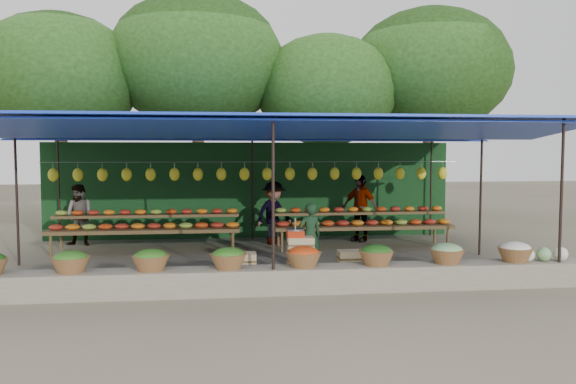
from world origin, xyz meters
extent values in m
plane|color=brown|center=(0.00, 0.00, 0.00)|extent=(60.00, 60.00, 0.00)
cube|color=#6F6958|center=(0.00, -2.75, 0.20)|extent=(10.60, 0.55, 0.40)
cylinder|color=black|center=(0.00, -2.90, 1.40)|extent=(0.05, 0.05, 2.80)
cylinder|color=black|center=(4.80, -2.90, 1.40)|extent=(0.05, 0.05, 2.80)
cylinder|color=black|center=(-4.80, 0.00, 1.40)|extent=(0.05, 0.05, 2.80)
cylinder|color=black|center=(4.80, 0.00, 1.40)|extent=(0.05, 0.05, 2.80)
cylinder|color=black|center=(-4.80, 2.90, 1.40)|extent=(0.05, 0.05, 2.80)
cylinder|color=black|center=(0.00, 2.90, 1.40)|extent=(0.05, 0.05, 2.80)
cylinder|color=black|center=(4.80, 2.90, 1.40)|extent=(0.05, 0.05, 2.80)
cube|color=blue|center=(0.00, 0.00, 2.80)|extent=(10.80, 6.60, 0.04)
cube|color=blue|center=(0.00, -2.00, 2.62)|extent=(10.80, 2.19, 0.26)
cube|color=blue|center=(0.00, 2.00, 2.62)|extent=(10.80, 2.19, 0.26)
cylinder|color=gray|center=(0.00, 1.40, 2.02)|extent=(9.60, 0.01, 0.01)
ellipsoid|color=yellow|center=(-4.50, 1.40, 1.74)|extent=(0.23, 0.17, 0.30)
ellipsoid|color=yellow|center=(-3.97, 1.40, 1.74)|extent=(0.23, 0.17, 0.30)
ellipsoid|color=yellow|center=(-3.44, 1.40, 1.74)|extent=(0.23, 0.17, 0.30)
ellipsoid|color=yellow|center=(-2.91, 1.40, 1.74)|extent=(0.23, 0.17, 0.30)
ellipsoid|color=yellow|center=(-2.38, 1.40, 1.74)|extent=(0.23, 0.17, 0.30)
ellipsoid|color=yellow|center=(-1.85, 1.40, 1.74)|extent=(0.23, 0.17, 0.30)
ellipsoid|color=yellow|center=(-1.32, 1.40, 1.74)|extent=(0.23, 0.17, 0.30)
ellipsoid|color=yellow|center=(-0.79, 1.40, 1.74)|extent=(0.23, 0.17, 0.30)
ellipsoid|color=yellow|center=(-0.26, 1.40, 1.74)|extent=(0.23, 0.17, 0.30)
ellipsoid|color=yellow|center=(0.26, 1.40, 1.74)|extent=(0.23, 0.17, 0.30)
ellipsoid|color=yellow|center=(0.79, 1.40, 1.74)|extent=(0.23, 0.17, 0.30)
ellipsoid|color=yellow|center=(1.32, 1.40, 1.74)|extent=(0.23, 0.17, 0.30)
ellipsoid|color=yellow|center=(1.85, 1.40, 1.74)|extent=(0.23, 0.17, 0.30)
ellipsoid|color=yellow|center=(2.38, 1.40, 1.74)|extent=(0.23, 0.17, 0.30)
ellipsoid|color=yellow|center=(2.91, 1.40, 1.74)|extent=(0.23, 0.17, 0.30)
ellipsoid|color=yellow|center=(3.44, 1.40, 1.74)|extent=(0.23, 0.17, 0.30)
ellipsoid|color=yellow|center=(3.97, 1.40, 1.74)|extent=(0.23, 0.17, 0.30)
ellipsoid|color=yellow|center=(4.50, 1.40, 1.74)|extent=(0.23, 0.17, 0.30)
ellipsoid|color=#316A1C|center=(-3.10, -2.75, 0.62)|extent=(0.52, 0.52, 0.23)
ellipsoid|color=#316A1C|center=(-1.90, -2.75, 0.62)|extent=(0.52, 0.52, 0.23)
ellipsoid|color=#316A1C|center=(-0.70, -2.75, 0.62)|extent=(0.52, 0.52, 0.23)
ellipsoid|color=#BD390F|center=(0.50, -2.75, 0.62)|extent=(0.52, 0.52, 0.23)
ellipsoid|color=#215416|center=(1.70, -2.75, 0.62)|extent=(0.52, 0.52, 0.23)
ellipsoid|color=#7CB06E|center=(2.90, -2.75, 0.62)|extent=(0.52, 0.52, 0.23)
ellipsoid|color=silver|center=(4.10, -2.75, 0.62)|extent=(0.52, 0.52, 0.23)
cube|color=#1A4B20|center=(0.00, 3.15, 1.25)|extent=(10.60, 0.06, 2.50)
cylinder|color=#3E2716|center=(-5.50, 5.80, 1.98)|extent=(0.36, 0.36, 3.97)
ellipsoid|color=black|center=(-5.50, 5.80, 4.46)|extent=(4.77, 4.77, 3.69)
cylinder|color=#3E2716|center=(-1.50, 6.20, 2.24)|extent=(0.36, 0.36, 4.48)
ellipsoid|color=black|center=(-1.50, 6.20, 5.04)|extent=(5.39, 5.39, 4.17)
cylinder|color=#3E2716|center=(2.50, 5.90, 1.86)|extent=(0.36, 0.36, 3.71)
ellipsoid|color=black|center=(2.50, 5.90, 4.18)|extent=(4.47, 4.47, 3.45)
cylinder|color=#3E2716|center=(6.00, 6.30, 2.18)|extent=(0.36, 0.36, 4.35)
ellipsoid|color=black|center=(6.00, 6.30, 4.90)|extent=(5.24, 5.24, 4.05)
cube|color=#4E3C1F|center=(-2.50, 1.30, 0.50)|extent=(4.20, 0.95, 0.08)
cube|color=#4E3C1F|center=(-2.50, 1.60, 0.78)|extent=(4.20, 0.35, 0.06)
cylinder|color=#4E3C1F|center=(-4.45, 0.90, 0.25)|extent=(0.06, 0.06, 0.50)
cylinder|color=#4E3C1F|center=(-0.55, 0.90, 0.25)|extent=(0.06, 0.06, 0.50)
cylinder|color=#4E3C1F|center=(-4.45, 1.70, 0.25)|extent=(0.06, 0.06, 0.50)
cylinder|color=#4E3C1F|center=(-0.55, 1.70, 0.25)|extent=(0.06, 0.06, 0.50)
ellipsoid|color=#A22717|center=(-4.40, 1.15, 0.60)|extent=(0.31, 0.26, 0.13)
ellipsoid|color=olive|center=(-4.40, 1.60, 0.87)|extent=(0.26, 0.22, 0.12)
ellipsoid|color=orange|center=(-4.05, 1.15, 0.60)|extent=(0.31, 0.26, 0.13)
ellipsoid|color=#BD390F|center=(-4.05, 1.60, 0.87)|extent=(0.26, 0.22, 0.12)
ellipsoid|color=olive|center=(-3.70, 1.15, 0.60)|extent=(0.31, 0.26, 0.13)
ellipsoid|color=#A22717|center=(-3.70, 1.60, 0.87)|extent=(0.26, 0.22, 0.12)
ellipsoid|color=#BD390F|center=(-3.35, 1.15, 0.60)|extent=(0.31, 0.26, 0.13)
ellipsoid|color=orange|center=(-3.35, 1.60, 0.87)|extent=(0.26, 0.22, 0.12)
ellipsoid|color=#A22717|center=(-3.00, 1.15, 0.60)|extent=(0.31, 0.26, 0.13)
ellipsoid|color=#A22717|center=(-3.00, 1.60, 0.87)|extent=(0.26, 0.22, 0.12)
ellipsoid|color=orange|center=(-2.65, 1.15, 0.60)|extent=(0.31, 0.26, 0.13)
ellipsoid|color=orange|center=(-2.65, 1.60, 0.87)|extent=(0.26, 0.22, 0.12)
ellipsoid|color=#A22717|center=(-2.30, 1.15, 0.60)|extent=(0.31, 0.26, 0.13)
ellipsoid|color=olive|center=(-2.30, 1.60, 0.87)|extent=(0.26, 0.22, 0.12)
ellipsoid|color=orange|center=(-1.95, 1.15, 0.60)|extent=(0.31, 0.26, 0.13)
ellipsoid|color=#BD390F|center=(-1.95, 1.60, 0.87)|extent=(0.26, 0.22, 0.12)
ellipsoid|color=olive|center=(-1.60, 1.15, 0.60)|extent=(0.31, 0.26, 0.13)
ellipsoid|color=#A22717|center=(-1.60, 1.60, 0.87)|extent=(0.26, 0.22, 0.12)
ellipsoid|color=#BD390F|center=(-1.25, 1.15, 0.60)|extent=(0.31, 0.26, 0.13)
ellipsoid|color=orange|center=(-1.25, 1.60, 0.87)|extent=(0.26, 0.22, 0.12)
ellipsoid|color=#A22717|center=(-0.90, 1.15, 0.60)|extent=(0.31, 0.26, 0.13)
ellipsoid|color=#A22717|center=(-0.90, 1.60, 0.87)|extent=(0.26, 0.22, 0.12)
ellipsoid|color=orange|center=(-0.55, 1.15, 0.60)|extent=(0.31, 0.26, 0.13)
ellipsoid|color=orange|center=(-0.55, 1.60, 0.87)|extent=(0.26, 0.22, 0.12)
cube|color=#4E3C1F|center=(2.50, 1.30, 0.50)|extent=(4.20, 0.95, 0.08)
cube|color=#4E3C1F|center=(2.50, 1.60, 0.78)|extent=(4.20, 0.35, 0.06)
cylinder|color=#4E3C1F|center=(0.55, 0.90, 0.25)|extent=(0.06, 0.06, 0.50)
cylinder|color=#4E3C1F|center=(4.45, 0.90, 0.25)|extent=(0.06, 0.06, 0.50)
cylinder|color=#4E3C1F|center=(0.55, 1.70, 0.25)|extent=(0.06, 0.06, 0.50)
cylinder|color=#4E3C1F|center=(4.45, 1.70, 0.25)|extent=(0.06, 0.06, 0.50)
ellipsoid|color=#A22717|center=(0.60, 1.15, 0.60)|extent=(0.31, 0.26, 0.13)
ellipsoid|color=olive|center=(0.60, 1.60, 0.87)|extent=(0.26, 0.22, 0.12)
ellipsoid|color=orange|center=(0.95, 1.15, 0.60)|extent=(0.31, 0.26, 0.13)
ellipsoid|color=#BD390F|center=(0.95, 1.60, 0.87)|extent=(0.26, 0.22, 0.12)
ellipsoid|color=olive|center=(1.30, 1.15, 0.60)|extent=(0.31, 0.26, 0.13)
ellipsoid|color=#A22717|center=(1.30, 1.60, 0.87)|extent=(0.26, 0.22, 0.12)
ellipsoid|color=#BD390F|center=(1.65, 1.15, 0.60)|extent=(0.31, 0.26, 0.13)
ellipsoid|color=orange|center=(1.65, 1.60, 0.87)|extent=(0.26, 0.22, 0.12)
ellipsoid|color=#A22717|center=(2.00, 1.15, 0.60)|extent=(0.31, 0.26, 0.13)
ellipsoid|color=#A22717|center=(2.00, 1.60, 0.87)|extent=(0.26, 0.22, 0.12)
ellipsoid|color=orange|center=(2.35, 1.15, 0.60)|extent=(0.31, 0.26, 0.13)
ellipsoid|color=orange|center=(2.35, 1.60, 0.87)|extent=(0.26, 0.22, 0.12)
ellipsoid|color=#A22717|center=(2.70, 1.15, 0.60)|extent=(0.31, 0.26, 0.13)
ellipsoid|color=olive|center=(2.70, 1.60, 0.87)|extent=(0.26, 0.22, 0.12)
ellipsoid|color=orange|center=(3.05, 1.15, 0.60)|extent=(0.31, 0.26, 0.13)
ellipsoid|color=#BD390F|center=(3.05, 1.60, 0.87)|extent=(0.26, 0.22, 0.12)
ellipsoid|color=olive|center=(3.40, 1.15, 0.60)|extent=(0.31, 0.26, 0.13)
ellipsoid|color=#A22717|center=(3.40, 1.60, 0.87)|extent=(0.26, 0.22, 0.12)
ellipsoid|color=#BD390F|center=(3.75, 1.15, 0.60)|extent=(0.31, 0.26, 0.13)
ellipsoid|color=orange|center=(3.75, 1.60, 0.87)|extent=(0.26, 0.22, 0.12)
ellipsoid|color=#A22717|center=(4.10, 1.15, 0.60)|extent=(0.31, 0.26, 0.13)
ellipsoid|color=#A22717|center=(4.10, 1.60, 0.87)|extent=(0.26, 0.22, 0.12)
ellipsoid|color=orange|center=(4.45, 1.15, 0.60)|extent=(0.31, 0.26, 0.13)
ellipsoid|color=orange|center=(4.45, 1.60, 0.87)|extent=(0.26, 0.22, 0.12)
cube|color=tan|center=(-0.44, -2.00, 0.12)|extent=(0.46, 0.35, 0.25)
cube|color=tan|center=(-0.44, -2.00, 0.39)|extent=(0.46, 0.35, 0.25)
cube|color=tan|center=(0.56, -2.00, 0.12)|extent=(0.46, 0.35, 0.25)
cube|color=tan|center=(0.56, -2.00, 0.39)|extent=(0.46, 0.35, 0.25)
cube|color=tan|center=(0.56, -2.00, 0.65)|extent=(0.46, 0.35, 0.25)
cube|color=tan|center=(1.46, -2.00, 0.12)|extent=(0.46, 0.35, 0.25)
cube|color=tan|center=(1.46, -2.00, 0.39)|extent=(0.46, 0.35, 0.25)
cube|color=#B6290E|center=(0.47, -2.00, 0.83)|extent=(0.29, 0.26, 0.12)
cylinder|color=gray|center=(0.47, -2.00, 0.90)|extent=(0.31, 0.31, 0.03)
cylinder|color=gray|center=(0.47, -2.00, 1.00)|extent=(0.03, 0.03, 0.22)
imported|color=#1A391F|center=(0.89, -0.98, 0.63)|extent=(0.52, 0.41, 1.27)
imported|color=slate|center=(-4.16, 2.30, 0.74)|extent=(0.81, 0.69, 1.48)
imported|color=slate|center=(0.46, 1.95, 0.77)|extent=(1.14, 1.01, 1.53)
imported|color=slate|center=(2.67, 2.19, 0.84)|extent=(0.97, 1.00, 1.69)
camera|label=1|loc=(-0.81, -11.56, 2.23)|focal=35.00mm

